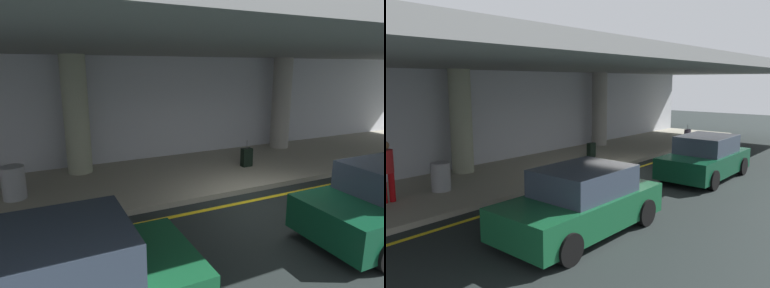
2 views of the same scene
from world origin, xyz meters
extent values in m
plane|color=black|center=(0.00, 0.00, 0.00)|extent=(60.00, 60.00, 0.00)
cube|color=gray|center=(0.00, 3.10, 0.07)|extent=(26.00, 4.20, 0.15)
cube|color=yellow|center=(0.00, 0.51, 0.00)|extent=(26.00, 0.14, 0.01)
cylinder|color=gray|center=(-4.00, 4.53, 1.97)|extent=(0.76, 0.76, 3.65)
cylinder|color=gray|center=(4.00, 4.53, 1.97)|extent=(0.76, 0.76, 3.65)
cube|color=slate|center=(0.00, 2.60, 3.95)|extent=(28.00, 13.20, 0.30)
cube|color=#ACB0B7|center=(0.00, 5.35, 1.90)|extent=(26.00, 0.30, 3.80)
cube|color=#2D3847|center=(-5.20, -2.11, 1.20)|extent=(2.10, 1.60, 0.60)
cylinder|color=black|center=(-3.95, -1.26, 0.32)|extent=(0.64, 0.22, 0.64)
cylinder|color=black|center=(0.06, -1.29, 0.32)|extent=(0.64, 0.22, 0.64)
cube|color=black|center=(1.15, 2.78, 0.46)|extent=(0.36, 0.22, 0.62)
cylinder|color=slate|center=(1.15, 2.78, 0.91)|extent=(0.02, 0.02, 0.28)
cylinder|color=gray|center=(-5.79, 2.94, 0.57)|extent=(0.56, 0.56, 0.85)
camera|label=1|loc=(-5.11, -6.10, 3.40)|focal=30.84mm
camera|label=2|loc=(-11.72, -7.55, 3.40)|focal=36.63mm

